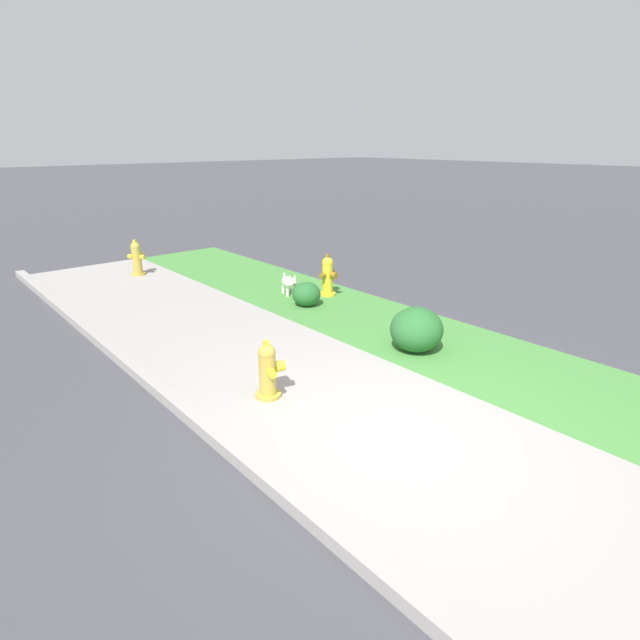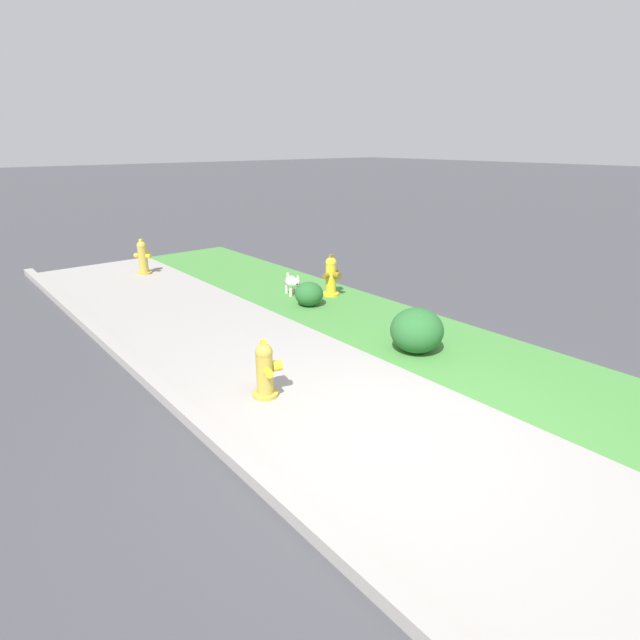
# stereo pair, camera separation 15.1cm
# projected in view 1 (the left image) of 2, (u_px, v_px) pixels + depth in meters

# --- Properties ---
(ground_plane) EXTENTS (120.00, 120.00, 0.00)m
(ground_plane) POSITION_uv_depth(u_px,v_px,m) (395.00, 437.00, 4.70)
(ground_plane) COLOR #424247
(sidewalk_pavement) EXTENTS (18.00, 2.46, 0.01)m
(sidewalk_pavement) POSITION_uv_depth(u_px,v_px,m) (395.00, 437.00, 4.70)
(sidewalk_pavement) COLOR #9E9993
(sidewalk_pavement) RESTS_ON ground
(grass_verge) EXTENTS (18.00, 1.96, 0.01)m
(grass_verge) POSITION_uv_depth(u_px,v_px,m) (515.00, 370.00, 6.07)
(grass_verge) COLOR #47893D
(grass_verge) RESTS_ON ground
(street_curb) EXTENTS (18.00, 0.16, 0.12)m
(street_curb) POSITION_uv_depth(u_px,v_px,m) (284.00, 492.00, 3.87)
(street_curb) COLOR #9E9993
(street_curb) RESTS_ON ground
(fire_hydrant_near_corner) EXTENTS (0.37, 0.34, 0.66)m
(fire_hydrant_near_corner) POSITION_uv_depth(u_px,v_px,m) (268.00, 371.00, 5.34)
(fire_hydrant_near_corner) COLOR gold
(fire_hydrant_near_corner) RESTS_ON ground
(fire_hydrant_mid_block) EXTENTS (0.35, 0.33, 0.74)m
(fire_hydrant_mid_block) POSITION_uv_depth(u_px,v_px,m) (137.00, 258.00, 10.25)
(fire_hydrant_mid_block) COLOR gold
(fire_hydrant_mid_block) RESTS_ON ground
(fire_hydrant_far_end) EXTENTS (0.35, 0.38, 0.75)m
(fire_hydrant_far_end) POSITION_uv_depth(u_px,v_px,m) (328.00, 276.00, 8.89)
(fire_hydrant_far_end) COLOR yellow
(fire_hydrant_far_end) RESTS_ON ground
(small_white_dog) EXTENTS (0.49, 0.29, 0.42)m
(small_white_dog) POSITION_uv_depth(u_px,v_px,m) (289.00, 283.00, 8.92)
(small_white_dog) COLOR silver
(small_white_dog) RESTS_ON ground
(shrub_bush_mid_verge) EXTENTS (0.48, 0.48, 0.41)m
(shrub_bush_mid_verge) POSITION_uv_depth(u_px,v_px,m) (306.00, 294.00, 8.38)
(shrub_bush_mid_verge) COLOR #28662D
(shrub_bush_mid_verge) RESTS_ON ground
(shrub_bush_far_verge) EXTENTS (0.70, 0.70, 0.59)m
(shrub_bush_far_verge) POSITION_uv_depth(u_px,v_px,m) (417.00, 329.00, 6.55)
(shrub_bush_far_verge) COLOR #28662D
(shrub_bush_far_verge) RESTS_ON ground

